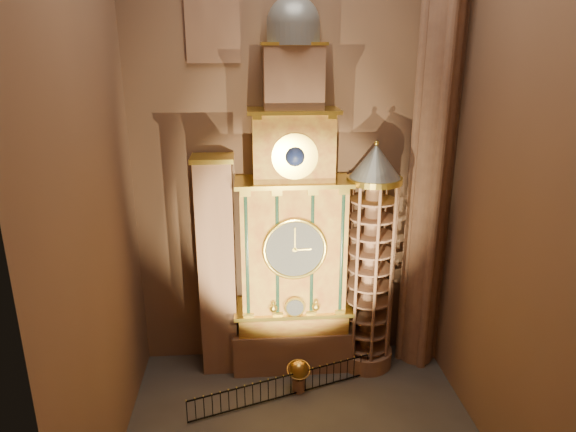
{
  "coord_description": "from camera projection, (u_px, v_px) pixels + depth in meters",
  "views": [
    {
      "loc": [
        -1.91,
        -16.34,
        14.51
      ],
      "look_at": [
        -0.37,
        3.0,
        8.13
      ],
      "focal_mm": 32.0,
      "sensor_mm": 36.0,
      "label": 1
    }
  ],
  "objects": [
    {
      "name": "gothic_pier",
      "position": [
        435.0,
        134.0,
        21.91
      ],
      "size": [
        2.04,
        2.04,
        22.0
      ],
      "color": "#8C634C",
      "rests_on": "floor"
    },
    {
      "name": "celestial_globe",
      "position": [
        299.0,
        373.0,
        22.52
      ],
      "size": [
        1.06,
        1.0,
        1.52
      ],
      "color": "#8C634C",
      "rests_on": "floor"
    },
    {
      "name": "wall_left",
      "position": [
        86.0,
        165.0,
        16.19
      ],
      "size": [
        0.0,
        22.0,
        22.0
      ],
      "primitive_type": "plane",
      "rotation": [
        1.57,
        0.0,
        1.57
      ],
      "color": "brown",
      "rests_on": "floor"
    },
    {
      "name": "astronomical_clock",
      "position": [
        293.0,
        233.0,
        22.76
      ],
      "size": [
        5.6,
        2.41,
        16.7
      ],
      "color": "#8C634C",
      "rests_on": "floor"
    },
    {
      "name": "stair_turret",
      "position": [
        370.0,
        262.0,
        23.22
      ],
      "size": [
        2.5,
        2.5,
        10.8
      ],
      "color": "#8C634C",
      "rests_on": "floor"
    },
    {
      "name": "wall_right",
      "position": [
        513.0,
        157.0,
        17.24
      ],
      "size": [
        0.0,
        22.0,
        22.0
      ],
      "primitive_type": "plane",
      "rotation": [
        1.57,
        0.0,
        -1.57
      ],
      "color": "brown",
      "rests_on": "floor"
    },
    {
      "name": "portrait_tower",
      "position": [
        217.0,
        267.0,
        23.0
      ],
      "size": [
        1.8,
        1.6,
        10.2
      ],
      "color": "#8C634C",
      "rests_on": "floor"
    },
    {
      "name": "wall_back",
      "position": [
        291.0,
        132.0,
        22.39
      ],
      "size": [
        22.0,
        0.0,
        22.0
      ],
      "primitive_type": "plane",
      "rotation": [
        1.57,
        0.0,
        0.0
      ],
      "color": "brown",
      "rests_on": "floor"
    },
    {
      "name": "iron_railing",
      "position": [
        283.0,
        387.0,
        22.15
      ],
      "size": [
        7.98,
        2.7,
        1.06
      ],
      "color": "black",
      "rests_on": "floor"
    }
  ]
}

